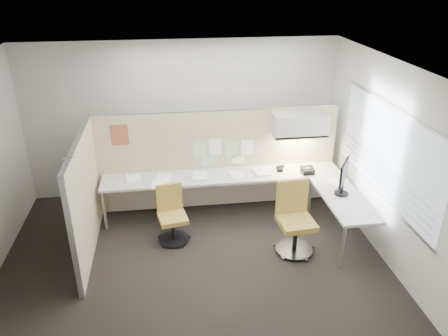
{
  "coord_description": "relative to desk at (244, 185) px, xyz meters",
  "views": [
    {
      "loc": [
        -0.28,
        -5.21,
        3.93
      ],
      "look_at": [
        0.55,
        0.8,
        1.08
      ],
      "focal_mm": 35.0,
      "sensor_mm": 36.0,
      "label": 1
    }
  ],
  "objects": [
    {
      "name": "stapler",
      "position": [
        0.68,
        0.27,
        0.15
      ],
      "size": [
        0.15,
        0.08,
        0.05
      ],
      "primitive_type": "cube",
      "rotation": [
        0.0,
        0.0,
        0.32
      ],
      "color": "black",
      "rests_on": "desk"
    },
    {
      "name": "paper_stack_2",
      "position": [
        -0.73,
        0.1,
        0.15
      ],
      "size": [
        0.25,
        0.32,
        0.05
      ],
      "primitive_type": "cube",
      "rotation": [
        0.0,
        0.0,
        -0.07
      ],
      "color": "white",
      "rests_on": "desk"
    },
    {
      "name": "pinned_papers",
      "position": [
        -0.3,
        0.44,
        0.43
      ],
      "size": [
        1.01,
        0.0,
        0.47
      ],
      "color": "#8CBF8C",
      "rests_on": "partition_back"
    },
    {
      "name": "desk",
      "position": [
        0.0,
        0.0,
        0.0
      ],
      "size": [
        4.0,
        2.07,
        0.73
      ],
      "color": "beige",
      "rests_on": "floor"
    },
    {
      "name": "paper_stack_5",
      "position": [
        1.42,
        -0.41,
        0.14
      ],
      "size": [
        0.29,
        0.35,
        0.02
      ],
      "primitive_type": "cube",
      "rotation": [
        0.0,
        0.0,
        0.23
      ],
      "color": "white",
      "rests_on": "desk"
    },
    {
      "name": "ceiling",
      "position": [
        -0.93,
        -1.13,
        2.2
      ],
      "size": [
        5.5,
        4.5,
        0.01
      ],
      "primitive_type": "cube",
      "color": "white",
      "rests_on": "wall_back"
    },
    {
      "name": "paper_stack_6",
      "position": [
        -1.39,
        -0.07,
        0.14
      ],
      "size": [
        0.24,
        0.31,
        0.02
      ],
      "primitive_type": "cube",
      "rotation": [
        0.0,
        0.0,
        -0.04
      ],
      "color": "white",
      "rests_on": "desk"
    },
    {
      "name": "paper_stack_1",
      "position": [
        -1.32,
        0.15,
        0.14
      ],
      "size": [
        0.3,
        0.35,
        0.02
      ],
      "primitive_type": "cube",
      "rotation": [
        0.0,
        0.0,
        -0.26
      ],
      "color": "white",
      "rests_on": "desk"
    },
    {
      "name": "wall_back",
      "position": [
        -0.93,
        1.12,
        0.8
      ],
      "size": [
        5.5,
        0.02,
        2.8
      ],
      "primitive_type": "cube",
      "color": "beige",
      "rests_on": "ground"
    },
    {
      "name": "wall_right",
      "position": [
        1.82,
        -1.13,
        0.8
      ],
      "size": [
        0.02,
        4.5,
        2.8
      ],
      "primitive_type": "cube",
      "color": "beige",
      "rests_on": "ground"
    },
    {
      "name": "task_light_strip",
      "position": [
        0.97,
        0.26,
        0.7
      ],
      "size": [
        0.6,
        0.06,
        0.02
      ],
      "primitive_type": "cube",
      "color": "#FFEABF",
      "rests_on": "overhead_bin"
    },
    {
      "name": "monitor",
      "position": [
        1.37,
        -0.77,
        0.44
      ],
      "size": [
        0.31,
        0.45,
        0.54
      ],
      "rotation": [
        0.0,
        0.0,
        1.0
      ],
      "color": "black",
      "rests_on": "desk"
    },
    {
      "name": "window_pane",
      "position": [
        1.79,
        -1.13,
        0.95
      ],
      "size": [
        0.01,
        2.8,
        1.3
      ],
      "primitive_type": "cube",
      "color": "#A5B2BF",
      "rests_on": "wall_right"
    },
    {
      "name": "paper_stack_0",
      "position": [
        -1.8,
        0.18,
        0.14
      ],
      "size": [
        0.26,
        0.32,
        0.03
      ],
      "primitive_type": "cube",
      "rotation": [
        0.0,
        0.0,
        0.11
      ],
      "color": "white",
      "rests_on": "desk"
    },
    {
      "name": "chair_left",
      "position": [
        -1.22,
        -0.52,
        -0.19
      ],
      "size": [
        0.48,
        0.5,
        0.89
      ],
      "rotation": [
        0.0,
        0.0,
        0.18
      ],
      "color": "black",
      "rests_on": "floor"
    },
    {
      "name": "coat_hook",
      "position": [
        -2.51,
        -1.23,
        0.81
      ],
      "size": [
        0.18,
        0.48,
        1.43
      ],
      "color": "silver",
      "rests_on": "partition_left"
    },
    {
      "name": "tape_dispenser",
      "position": [
        0.64,
        0.14,
        0.16
      ],
      "size": [
        0.11,
        0.07,
        0.06
      ],
      "primitive_type": "cube",
      "rotation": [
        0.0,
        0.0,
        -0.12
      ],
      "color": "black",
      "rests_on": "desk"
    },
    {
      "name": "floor",
      "position": [
        -0.93,
        -1.13,
        -0.61
      ],
      "size": [
        5.5,
        4.5,
        0.01
      ],
      "primitive_type": "cube",
      "color": "black",
      "rests_on": "ground"
    },
    {
      "name": "partition_left",
      "position": [
        -2.43,
        -0.63,
        0.27
      ],
      "size": [
        0.06,
        2.2,
        1.75
      ],
      "primitive_type": "cube",
      "color": "tan",
      "rests_on": "floor"
    },
    {
      "name": "chair_right",
      "position": [
        0.57,
        -1.03,
        -0.1
      ],
      "size": [
        0.57,
        0.57,
        1.07
      ],
      "rotation": [
        0.0,
        0.0,
        0.08
      ],
      "color": "black",
      "rests_on": "floor"
    },
    {
      "name": "overhead_bin",
      "position": [
        0.97,
        0.26,
        0.91
      ],
      "size": [
        0.9,
        0.36,
        0.38
      ],
      "primitive_type": "cube",
      "color": "beige",
      "rests_on": "partition_back"
    },
    {
      "name": "phone",
      "position": [
        1.08,
        0.02,
        0.18
      ],
      "size": [
        0.21,
        0.2,
        0.12
      ],
      "rotation": [
        0.0,
        0.0,
        0.03
      ],
      "color": "black",
      "rests_on": "desk"
    },
    {
      "name": "paper_stack_4",
      "position": [
        0.32,
        0.14,
        0.14
      ],
      "size": [
        0.26,
        0.32,
        0.03
      ],
      "primitive_type": "cube",
      "rotation": [
        0.0,
        0.0,
        0.1
      ],
      "color": "white",
      "rests_on": "desk"
    },
    {
      "name": "partition_back",
      "position": [
        -0.38,
        0.47,
        0.27
      ],
      "size": [
        4.1,
        0.06,
        1.75
      ],
      "primitive_type": "cube",
      "color": "tan",
      "rests_on": "floor"
    },
    {
      "name": "poster",
      "position": [
        -1.98,
        0.44,
        0.82
      ],
      "size": [
        0.28,
        0.0,
        0.35
      ],
      "primitive_type": "cube",
      "color": "#E1561C",
      "rests_on": "partition_back"
    },
    {
      "name": "paper_stack_3",
      "position": [
        -0.11,
        0.12,
        0.14
      ],
      "size": [
        0.25,
        0.32,
        0.02
      ],
      "primitive_type": "cube",
      "rotation": [
        0.0,
        0.0,
        0.09
      ],
      "color": "white",
      "rests_on": "desk"
    },
    {
      "name": "wall_front",
      "position": [
        -0.93,
        -3.38,
        0.8
      ],
      "size": [
        5.5,
        0.02,
        2.8
      ],
      "primitive_type": "cube",
      "color": "beige",
      "rests_on": "ground"
    }
  ]
}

